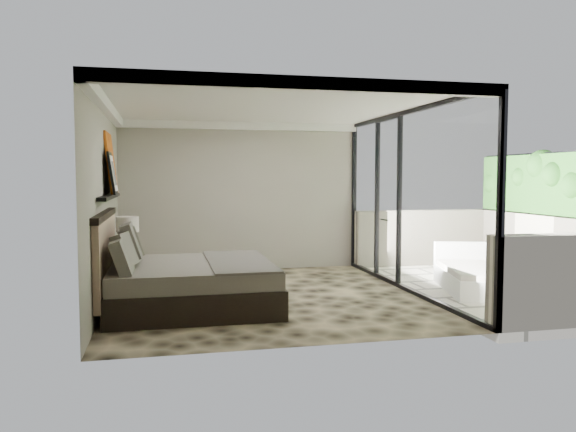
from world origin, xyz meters
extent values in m
plane|color=black|center=(0.00, 0.00, 0.00)|extent=(5.00, 5.00, 0.00)
cube|color=silver|center=(0.00, 0.00, 2.79)|extent=(4.50, 5.00, 0.02)
cube|color=gray|center=(0.00, 2.49, 1.40)|extent=(4.50, 0.02, 2.80)
cube|color=gray|center=(-2.24, 0.00, 1.40)|extent=(0.02, 5.00, 2.80)
cube|color=white|center=(2.25, 0.00, 1.40)|extent=(0.08, 5.00, 2.80)
cube|color=silver|center=(3.75, 0.00, -0.06)|extent=(3.00, 5.00, 0.12)
cube|color=beige|center=(5.10, 0.00, 0.55)|extent=(0.30, 5.00, 1.10)
cube|color=black|center=(-2.18, 0.10, 1.50)|extent=(0.12, 2.20, 0.05)
cube|color=black|center=(-1.07, -0.45, 0.19)|extent=(2.20, 2.09, 0.38)
cube|color=#5E594E|center=(-1.07, -0.45, 0.49)|extent=(2.14, 2.03, 0.23)
cube|color=#47453E|center=(-0.44, -0.45, 0.61)|extent=(0.84, 2.07, 0.03)
cube|color=#93775D|center=(-2.20, -0.45, 0.73)|extent=(0.08, 2.19, 1.05)
cube|color=black|center=(-1.99, 1.01, 0.23)|extent=(0.46, 0.46, 0.46)
cone|color=black|center=(-2.00, 0.97, 0.61)|extent=(0.20, 0.20, 0.18)
cone|color=black|center=(-2.00, 0.97, 0.79)|extent=(0.20, 0.20, 0.18)
cylinder|color=beige|center=(-2.00, 0.97, 1.04)|extent=(0.35, 0.35, 0.24)
cube|color=#AE460E|center=(-2.19, 0.59, 1.97)|extent=(0.13, 0.90, 0.90)
cube|color=black|center=(-2.14, 0.16, 1.82)|extent=(0.11, 0.50, 0.60)
cube|color=white|center=(4.18, 1.10, 0.23)|extent=(0.59, 0.59, 0.46)
cube|color=white|center=(3.24, -0.30, 0.15)|extent=(1.27, 1.88, 0.30)
cube|color=beige|center=(3.24, -0.30, 0.34)|extent=(1.20, 1.76, 0.09)
cube|color=white|center=(3.45, 0.48, 0.49)|extent=(0.86, 0.35, 0.38)
camera|label=1|loc=(-1.46, -8.08, 1.78)|focal=35.00mm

